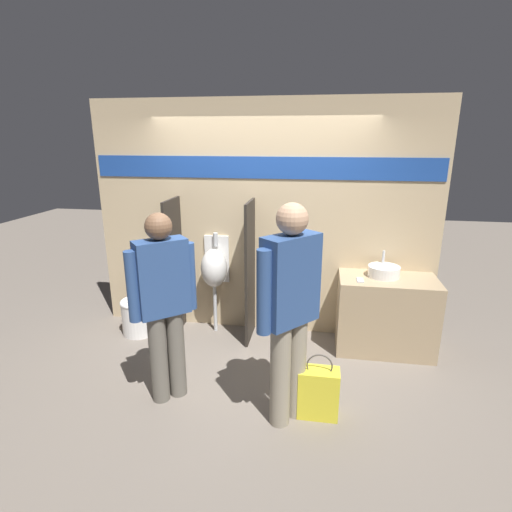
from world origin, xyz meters
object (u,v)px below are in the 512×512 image
cell_phone (360,280)px  person_in_vest (164,301)px  shopping_bag (318,392)px  sink_basin (384,271)px  urinal_far (290,272)px  person_with_lanyard (290,308)px  urinal_near_counter (214,268)px  toilet (140,308)px

cell_phone → person_in_vest: (-1.73, -1.09, 0.10)m
shopping_bag → sink_basin: bearing=63.5°
urinal_far → cell_phone: bearing=-18.5°
urinal_far → person_with_lanyard: (0.11, -1.46, 0.21)m
sink_basin → cell_phone: 0.32m
urinal_near_counter → person_with_lanyard: 1.79m
urinal_far → person_with_lanyard: 1.48m
person_with_lanyard → shopping_bag: person_with_lanyard is taller
urinal_far → shopping_bag: (0.36, -1.39, -0.58)m
urinal_far → person_with_lanyard: size_ratio=0.66×
toilet → cell_phone: bearing=-2.1°
sink_basin → urinal_far: (-1.01, 0.08, -0.09)m
person_with_lanyard → shopping_bag: 0.83m
cell_phone → shopping_bag: 1.35m
cell_phone → person_in_vest: size_ratio=0.08×
cell_phone → urinal_far: (-0.75, 0.25, -0.04)m
urinal_near_counter → shopping_bag: (1.26, -1.39, -0.58)m
cell_phone → shopping_bag: (-0.39, -1.13, -0.62)m
cell_phone → shopping_bag: cell_phone is taller
toilet → person_in_vest: bearing=-55.3°
toilet → person_with_lanyard: size_ratio=0.48×
person_in_vest → shopping_bag: (1.34, -0.05, -0.72)m
person_in_vest → cell_phone: bearing=-8.6°
toilet → person_with_lanyard: (1.90, -1.30, 0.71)m
person_in_vest → shopping_bag: size_ratio=2.93×
urinal_near_counter → urinal_far: same height
urinal_far → toilet: bearing=-174.9°
urinal_far → person_with_lanyard: bearing=-85.7°
person_in_vest → urinal_far: bearing=13.2°
cell_phone → urinal_near_counter: bearing=171.3°
person_in_vest → person_with_lanyard: 1.09m
person_in_vest → shopping_bag: person_in_vest is taller
person_in_vest → urinal_near_counter: bearing=45.9°
sink_basin → person_in_vest: (-1.99, -1.26, 0.05)m
cell_phone → toilet: 2.60m
urinal_near_counter → cell_phone: bearing=-8.7°
urinal_near_counter → person_in_vest: (-0.08, -1.34, 0.14)m
shopping_bag → person_with_lanyard: bearing=-163.6°
cell_phone → person_in_vest: bearing=-147.8°
toilet → person_in_vest: 1.57m
cell_phone → urinal_near_counter: (-1.65, 0.25, -0.04)m
urinal_near_counter → toilet: bearing=-170.0°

